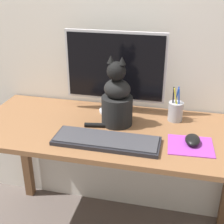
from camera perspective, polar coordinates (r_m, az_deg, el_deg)
The scene contains 8 objects.
wall_back at distance 1.65m, azimuth 2.50°, elevation 18.93°, with size 7.00×0.04×2.50m.
desk at distance 1.56m, azimuth -0.13°, elevation -6.40°, with size 1.34×0.58×0.72m.
monitor at distance 1.60m, azimuth 0.58°, elevation 7.63°, with size 0.52×0.17×0.43m.
keyboard at distance 1.38m, azimuth -1.02°, elevation -5.25°, with size 0.47×0.16×0.02m.
mousepad_right at distance 1.41m, azimuth 14.14°, elevation -5.99°, with size 0.20×0.18×0.00m.
computer_mouse_right at distance 1.41m, azimuth 14.52°, elevation -4.95°, with size 0.07×0.10×0.03m.
cat at distance 1.50m, azimuth 0.88°, elevation 2.23°, with size 0.24×0.18×0.35m.
pen_cup at distance 1.60m, azimuth 11.54°, elevation 0.19°, with size 0.07×0.07×0.18m.
Camera 1 is at (0.30, -1.30, 1.43)m, focal length 50.00 mm.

